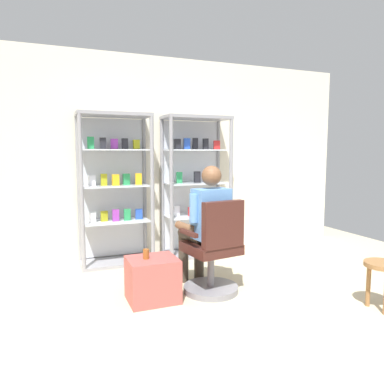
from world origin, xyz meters
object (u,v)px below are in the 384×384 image
tea_glass (146,254)px  wooden_stool (382,272)px  office_chair (214,255)px  storage_crate (152,279)px  seated_shopkeeper (205,221)px  display_cabinet_left (115,188)px  display_cabinet_right (195,185)px

tea_glass → wooden_stool: size_ratio=0.22×
office_chair → storage_crate: (-0.62, 0.06, -0.19)m
seated_shopkeeper → storage_crate: size_ratio=2.77×
display_cabinet_left → wooden_stool: size_ratio=4.35×
display_cabinet_left → storage_crate: bearing=-85.3°
wooden_stool → display_cabinet_left: bearing=130.6°
office_chair → seated_shopkeeper: 0.36m
display_cabinet_left → wooden_stool: bearing=-49.4°
storage_crate → wooden_stool: (1.88, -0.95, 0.14)m
display_cabinet_right → wooden_stool: 2.56m
tea_glass → display_cabinet_right: bearing=52.6°
seated_shopkeeper → wooden_stool: seated_shopkeeper is taller
office_chair → seated_shopkeeper: bearing=98.6°
display_cabinet_left → display_cabinet_right: 1.10m
display_cabinet_left → seated_shopkeeper: bearing=-60.6°
storage_crate → wooden_stool: size_ratio=1.07×
display_cabinet_left → wooden_stool: (1.99, -2.32, -0.62)m
seated_shopkeeper → storage_crate: bearing=-170.1°
tea_glass → wooden_stool: bearing=-26.3°
display_cabinet_right → storage_crate: 1.85m
display_cabinet_left → tea_glass: size_ratio=20.20×
tea_glass → display_cabinet_left: bearing=92.3°
display_cabinet_left → office_chair: 1.70m
display_cabinet_right → storage_crate: (-0.99, -1.37, -0.76)m
seated_shopkeeper → display_cabinet_left: bearing=119.4°
display_cabinet_left → office_chair: (0.74, -1.43, -0.57)m
office_chair → display_cabinet_right: bearing=75.7°
wooden_stool → storage_crate: bearing=153.2°
seated_shopkeeper → wooden_stool: (1.28, -1.06, -0.36)m
display_cabinet_right → seated_shopkeeper: (-0.39, -1.27, -0.25)m
storage_crate → tea_glass: size_ratio=4.95×
tea_glass → office_chair: bearing=-5.3°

